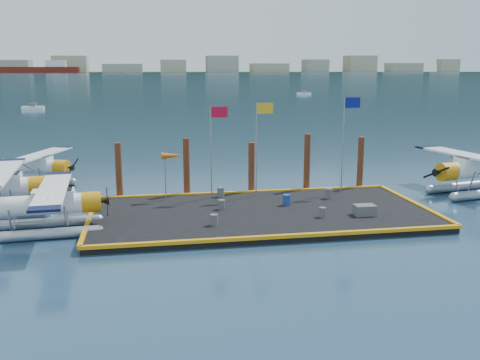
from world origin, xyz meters
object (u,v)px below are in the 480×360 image
(flagpole_blue, at_px, (346,130))
(piling_3, at_px, (307,164))
(piling_0, at_px, (119,173))
(drum_2, at_px, (287,200))
(drum_5, at_px, (221,192))
(windsock, at_px, (172,157))
(crate, at_px, (365,210))
(seaplane_d, at_px, (477,172))
(drum_0, at_px, (222,205))
(piling_4, at_px, (360,165))
(drum_1, at_px, (323,212))
(piling_2, at_px, (251,170))
(seaplane_c, at_px, (33,169))
(drum_4, at_px, (329,193))
(drum_3, at_px, (214,220))
(flagpole_red, at_px, (214,138))
(piling_1, at_px, (187,169))
(flagpole_yellow, at_px, (259,135))
(seaplane_a, at_px, (47,208))

(flagpole_blue, bearing_deg, piling_3, 143.93)
(piling_0, bearing_deg, drum_2, -22.65)
(drum_5, relative_size, windsock, 0.21)
(crate, bearing_deg, seaplane_d, 25.89)
(drum_0, xyz_separation_m, piling_4, (10.77, 4.61, 1.30))
(drum_1, distance_m, piling_2, 7.89)
(seaplane_c, relative_size, piling_2, 2.42)
(seaplane_d, xyz_separation_m, piling_2, (-15.79, 2.24, 0.27))
(drum_4, distance_m, drum_5, 7.14)
(drum_1, height_order, drum_5, drum_5)
(seaplane_d, distance_m, drum_3, 20.26)
(flagpole_blue, distance_m, piling_0, 15.51)
(flagpole_red, xyz_separation_m, flagpole_blue, (8.99, -0.00, 0.29))
(piling_1, bearing_deg, seaplane_d, -6.31)
(flagpole_blue, bearing_deg, drum_0, -161.46)
(drum_0, distance_m, piling_4, 11.78)
(flagpole_yellow, height_order, piling_3, flagpole_yellow)
(piling_3, distance_m, piling_4, 4.00)
(drum_1, bearing_deg, flagpole_red, 134.03)
(seaplane_c, bearing_deg, drum_0, 70.72)
(flagpole_blue, bearing_deg, drum_2, -150.45)
(seaplane_d, xyz_separation_m, drum_2, (-14.41, -2.09, -0.89))
(drum_0, bearing_deg, drum_4, 11.61)
(flagpole_red, xyz_separation_m, piling_4, (10.79, 1.60, -2.40))
(flagpole_red, bearing_deg, seaplane_c, 150.56)
(windsock, distance_m, piling_2, 5.90)
(piling_0, distance_m, piling_4, 17.00)
(flagpole_yellow, bearing_deg, seaplane_d, -2.36)
(drum_5, relative_size, piling_4, 0.16)
(piling_4, bearing_deg, crate, -110.36)
(drum_0, bearing_deg, flagpole_blue, 18.54)
(piling_1, xyz_separation_m, piling_3, (8.50, 0.00, 0.05))
(drum_4, height_order, drum_5, drum_4)
(drum_3, distance_m, flagpole_yellow, 8.27)
(flagpole_yellow, relative_size, windsock, 1.99)
(drum_1, bearing_deg, crate, -0.89)
(seaplane_a, bearing_deg, piling_0, 147.12)
(drum_0, distance_m, piling_1, 5.12)
(drum_0, distance_m, drum_4, 7.50)
(flagpole_red, bearing_deg, crate, -35.47)
(piling_3, bearing_deg, drum_3, -134.28)
(seaplane_a, height_order, drum_3, seaplane_a)
(seaplane_c, height_order, seaplane_d, seaplane_d)
(drum_0, distance_m, flagpole_red, 4.76)
(flagpole_blue, height_order, piling_1, flagpole_blue)
(drum_5, height_order, piling_1, piling_1)
(seaplane_a, height_order, seaplane_c, seaplane_a)
(drum_2, relative_size, crate, 0.56)
(seaplane_a, xyz_separation_m, piling_2, (12.57, 6.45, 0.45))
(drum_0, distance_m, piling_3, 8.31)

